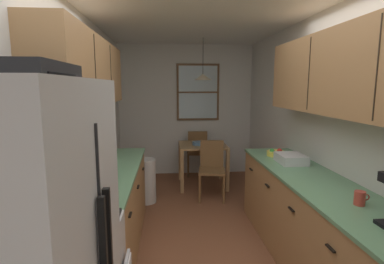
% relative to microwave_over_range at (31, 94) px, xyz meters
% --- Properties ---
extents(ground_plane, '(12.00, 12.00, 0.00)m').
position_rel_microwave_over_range_xyz_m(ground_plane, '(1.11, 1.57, -1.72)').
color(ground_plane, brown).
extents(wall_left, '(0.10, 9.00, 2.55)m').
position_rel_microwave_over_range_xyz_m(wall_left, '(-0.24, 1.57, -0.44)').
color(wall_left, silver).
rests_on(wall_left, ground).
extents(wall_right, '(0.10, 9.00, 2.55)m').
position_rel_microwave_over_range_xyz_m(wall_right, '(2.46, 1.57, -0.44)').
color(wall_right, silver).
rests_on(wall_right, ground).
extents(wall_back, '(4.40, 0.10, 2.55)m').
position_rel_microwave_over_range_xyz_m(wall_back, '(1.11, 4.22, -0.44)').
color(wall_back, silver).
rests_on(wall_back, ground).
extents(ceiling_slab, '(4.40, 9.00, 0.08)m').
position_rel_microwave_over_range_xyz_m(ceiling_slab, '(1.11, 1.57, 0.87)').
color(ceiling_slab, white).
extents(microwave_over_range, '(0.39, 0.64, 0.34)m').
position_rel_microwave_over_range_xyz_m(microwave_over_range, '(0.00, 0.00, 0.00)').
color(microwave_over_range, black).
extents(counter_left, '(0.64, 2.10, 0.90)m').
position_rel_microwave_over_range_xyz_m(counter_left, '(0.11, 1.36, -1.27)').
color(counter_left, '#A87A4C').
rests_on(counter_left, ground).
extents(upper_cabinets_left, '(0.33, 2.18, 0.65)m').
position_rel_microwave_over_range_xyz_m(upper_cabinets_left, '(-0.03, 1.31, 0.18)').
color(upper_cabinets_left, '#A87A4C').
extents(counter_right, '(0.64, 3.15, 0.90)m').
position_rel_microwave_over_range_xyz_m(counter_right, '(2.11, 0.66, -1.27)').
color(counter_right, '#A87A4C').
rests_on(counter_right, ground).
extents(upper_cabinets_right, '(0.33, 2.83, 0.74)m').
position_rel_microwave_over_range_xyz_m(upper_cabinets_right, '(2.25, 0.61, 0.15)').
color(upper_cabinets_right, '#A87A4C').
extents(dining_table, '(0.81, 0.77, 0.75)m').
position_rel_microwave_over_range_xyz_m(dining_table, '(1.35, 3.39, -1.10)').
color(dining_table, '#A87F51').
rests_on(dining_table, ground).
extents(dining_chair_near, '(0.45, 0.45, 0.90)m').
position_rel_microwave_over_range_xyz_m(dining_chair_near, '(1.43, 2.80, -1.22)').
color(dining_chair_near, brown).
rests_on(dining_chair_near, ground).
extents(dining_chair_far, '(0.42, 0.42, 0.90)m').
position_rel_microwave_over_range_xyz_m(dining_chair_far, '(1.32, 3.98, -1.22)').
color(dining_chair_far, brown).
rests_on(dining_chair_far, ground).
extents(pendant_light, '(0.30, 0.30, 0.70)m').
position_rel_microwave_over_range_xyz_m(pendant_light, '(1.35, 3.39, 0.19)').
color(pendant_light, black).
extents(back_window, '(0.83, 0.05, 1.10)m').
position_rel_microwave_over_range_xyz_m(back_window, '(1.34, 4.14, -0.08)').
color(back_window, brown).
extents(trash_bin, '(0.29, 0.29, 0.67)m').
position_rel_microwave_over_range_xyz_m(trash_bin, '(0.41, 2.68, -1.38)').
color(trash_bin, silver).
rests_on(trash_bin, ground).
extents(storage_canister, '(0.13, 0.13, 0.18)m').
position_rel_microwave_over_range_xyz_m(storage_canister, '(0.11, 0.43, -0.72)').
color(storage_canister, red).
rests_on(storage_canister, counter_left).
extents(mug_by_coffeemaker, '(0.11, 0.08, 0.10)m').
position_rel_microwave_over_range_xyz_m(mug_by_coffeemaker, '(2.12, 0.25, -0.76)').
color(mug_by_coffeemaker, '#BF3F33').
rests_on(mug_by_coffeemaker, counter_right).
extents(fruit_bowl, '(0.22, 0.22, 0.09)m').
position_rel_microwave_over_range_xyz_m(fruit_bowl, '(2.07, 1.80, -0.78)').
color(fruit_bowl, '#E5D14C').
rests_on(fruit_bowl, counter_right).
extents(dish_rack, '(0.28, 0.34, 0.10)m').
position_rel_microwave_over_range_xyz_m(dish_rack, '(2.11, 1.45, -0.77)').
color(dish_rack, silver).
rests_on(dish_rack, counter_right).
extents(table_serving_bowl, '(0.20, 0.20, 0.06)m').
position_rel_microwave_over_range_xyz_m(table_serving_bowl, '(1.26, 3.33, -0.94)').
color(table_serving_bowl, '#4C7299').
rests_on(table_serving_bowl, dining_table).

